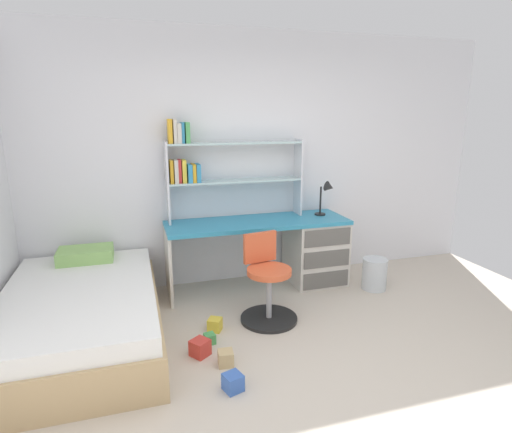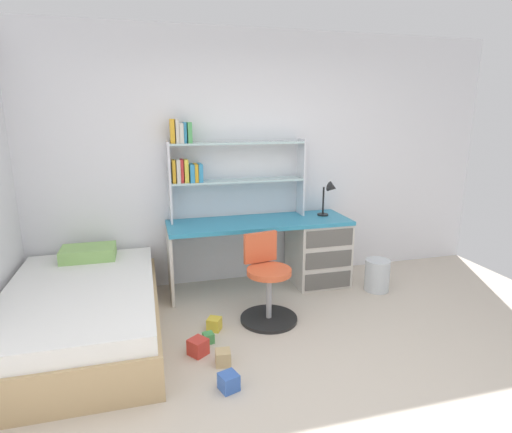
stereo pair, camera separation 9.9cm
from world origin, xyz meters
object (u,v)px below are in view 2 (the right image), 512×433
Objects in this scene: toy_block_green_1 at (208,338)px; toy_block_red_3 at (198,347)px; desk_lamp at (330,193)px; waste_bin at (377,275)px; toy_block_yellow_0 at (214,324)px; toy_block_natural_2 at (223,358)px; bookshelf_hutch at (215,163)px; swivel_chair at (267,287)px; bed_platform at (82,313)px; toy_block_blue_4 at (229,382)px; desk at (304,247)px.

toy_block_green_1 is 0.65× the size of toy_block_red_3.
toy_block_red_3 is (-1.61, -1.15, -0.93)m from desk_lamp.
waste_bin is 3.04× the size of toy_block_yellow_0.
toy_block_yellow_0 is at bearing 87.59° from toy_block_natural_2.
desk_lamp is at bearing -7.78° from bookshelf_hutch.
swivel_chair is at bearing 48.71° from toy_block_natural_2.
toy_block_yellow_0 is 0.39m from toy_block_red_3.
waste_bin is at bearing 4.92° from bed_platform.
desk_lamp reaches higher than toy_block_natural_2.
bookshelf_hutch is 0.74× the size of bed_platform.
swivel_chair reaches higher than toy_block_natural_2.
desk_lamp is 3.23× the size of toy_block_blue_4.
toy_block_blue_4 is at bearing -86.21° from toy_block_green_1.
desk is 17.07× the size of toy_block_natural_2.
toy_block_green_1 is at bearing -146.56° from desk_lamp.
bed_platform is 1.03m from toy_block_red_3.
bookshelf_hutch is 11.17× the size of toy_block_red_3.
bookshelf_hutch is (-0.93, 0.19, 0.93)m from desk.
toy_block_green_1 is (-1.21, -0.98, -0.37)m from desk.
toy_block_natural_2 is at bearing 86.68° from toy_block_blue_4.
toy_block_blue_4 is at bearing -42.92° from bed_platform.
waste_bin is (2.89, 0.25, -0.07)m from bed_platform.
bed_platform is at bearing 172.72° from toy_block_yellow_0.
bookshelf_hutch is 1.99m from toy_block_natural_2.
swivel_chair is at bearing 31.12° from toy_block_red_3.
desk_lamp reaches higher than toy_block_blue_4.
desk is at bearing 16.38° from bed_platform.
bookshelf_hutch is 1.82× the size of swivel_chair.
swivel_chair is at bearing -71.33° from bookshelf_hutch.
swivel_chair is 9.40× the size of toy_block_green_1.
desk is 17.29× the size of toy_block_yellow_0.
desk_lamp is (0.30, 0.02, 0.59)m from desk.
swivel_chair is at bearing -2.27° from bed_platform.
toy_block_natural_2 is at bearing -131.29° from swivel_chair.
toy_block_natural_2 is at bearing -92.41° from toy_block_yellow_0.
swivel_chair is 6.64× the size of toy_block_blue_4.
desk_lamp is 2.05m from toy_block_green_1.
toy_block_blue_4 is at bearing -97.61° from bookshelf_hutch.
desk_lamp is at bearing 33.44° from toy_block_green_1.
desk_lamp reaches higher than toy_block_green_1.
swivel_chair is at bearing 24.49° from toy_block_green_1.
waste_bin reaches higher than toy_block_blue_4.
toy_block_red_3 is (-0.16, 0.18, 0.01)m from toy_block_natural_2.
toy_block_red_3 is at bearing -160.01° from waste_bin.
toy_block_natural_2 is at bearing -131.32° from desk.
toy_block_natural_2 is at bearing -79.83° from toy_block_green_1.
toy_block_green_1 is at bearing -163.04° from waste_bin.
bookshelf_hutch is 2.08m from waste_bin.
toy_block_red_3 is (-0.69, -0.42, -0.25)m from swivel_chair.
toy_block_red_3 is at bearing 131.70° from toy_block_natural_2.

